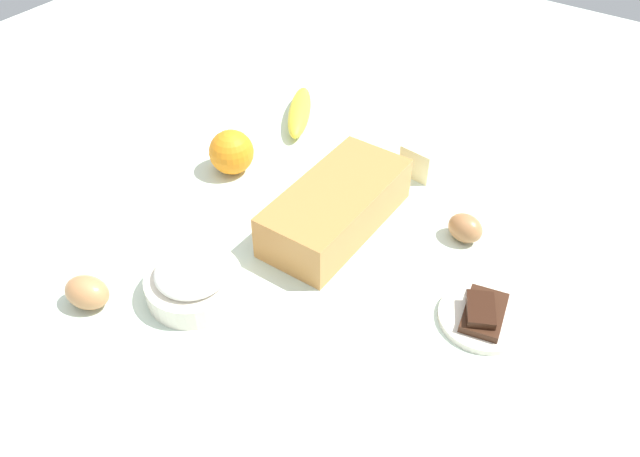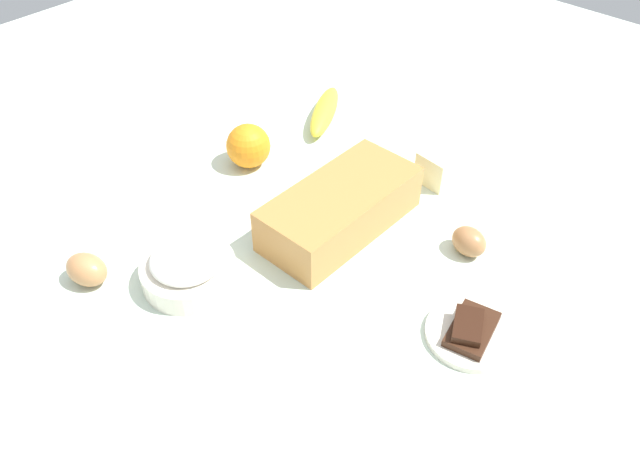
{
  "view_description": "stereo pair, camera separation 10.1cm",
  "coord_description": "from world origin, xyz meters",
  "px_view_note": "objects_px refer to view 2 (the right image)",
  "views": [
    {
      "loc": [
        0.62,
        0.43,
        0.72
      ],
      "look_at": [
        0.0,
        0.0,
        0.04
      ],
      "focal_mm": 35.49,
      "sensor_mm": 36.0,
      "label": 1
    },
    {
      "loc": [
        0.56,
        0.51,
        0.72
      ],
      "look_at": [
        0.0,
        0.0,
        0.04
      ],
      "focal_mm": 35.49,
      "sensor_mm": 36.0,
      "label": 2
    }
  ],
  "objects_px": {
    "loaf_pan": "(340,208)",
    "flour_bowl": "(188,267)",
    "butter_block": "(444,164)",
    "orange_fruit": "(248,146)",
    "egg_near_butter": "(469,241)",
    "chocolate_plate": "(471,332)",
    "egg_beside_bowl": "(87,269)",
    "banana": "(325,111)"
  },
  "relations": [
    {
      "from": "loaf_pan",
      "to": "banana",
      "type": "bearing_deg",
      "value": -133.65
    },
    {
      "from": "chocolate_plate",
      "to": "egg_beside_bowl",
      "type": "bearing_deg",
      "value": -58.36
    },
    {
      "from": "banana",
      "to": "orange_fruit",
      "type": "relative_size",
      "value": 2.28
    },
    {
      "from": "loaf_pan",
      "to": "egg_near_butter",
      "type": "relative_size",
      "value": 4.69
    },
    {
      "from": "butter_block",
      "to": "chocolate_plate",
      "type": "height_order",
      "value": "butter_block"
    },
    {
      "from": "loaf_pan",
      "to": "butter_block",
      "type": "height_order",
      "value": "loaf_pan"
    },
    {
      "from": "butter_block",
      "to": "egg_near_butter",
      "type": "relative_size",
      "value": 1.51
    },
    {
      "from": "orange_fruit",
      "to": "loaf_pan",
      "type": "bearing_deg",
      "value": 85.48
    },
    {
      "from": "banana",
      "to": "butter_block",
      "type": "xyz_separation_m",
      "value": [
        0.0,
        0.3,
        0.01
      ]
    },
    {
      "from": "orange_fruit",
      "to": "chocolate_plate",
      "type": "height_order",
      "value": "orange_fruit"
    },
    {
      "from": "butter_block",
      "to": "banana",
      "type": "bearing_deg",
      "value": -90.06
    },
    {
      "from": "orange_fruit",
      "to": "egg_beside_bowl",
      "type": "distance_m",
      "value": 0.38
    },
    {
      "from": "egg_beside_bowl",
      "to": "orange_fruit",
      "type": "bearing_deg",
      "value": -173.49
    },
    {
      "from": "chocolate_plate",
      "to": "banana",
      "type": "bearing_deg",
      "value": -117.94
    },
    {
      "from": "egg_near_butter",
      "to": "egg_beside_bowl",
      "type": "xyz_separation_m",
      "value": [
        0.45,
        -0.4,
        0.0
      ]
    },
    {
      "from": "butter_block",
      "to": "chocolate_plate",
      "type": "xyz_separation_m",
      "value": [
        0.28,
        0.24,
        -0.02
      ]
    },
    {
      "from": "banana",
      "to": "chocolate_plate",
      "type": "relative_size",
      "value": 1.46
    },
    {
      "from": "banana",
      "to": "egg_beside_bowl",
      "type": "height_order",
      "value": "egg_beside_bowl"
    },
    {
      "from": "flour_bowl",
      "to": "butter_block",
      "type": "relative_size",
      "value": 1.62
    },
    {
      "from": "loaf_pan",
      "to": "orange_fruit",
      "type": "height_order",
      "value": "orange_fruit"
    },
    {
      "from": "loaf_pan",
      "to": "chocolate_plate",
      "type": "bearing_deg",
      "value": 79.57
    },
    {
      "from": "butter_block",
      "to": "egg_beside_bowl",
      "type": "bearing_deg",
      "value": -23.17
    },
    {
      "from": "chocolate_plate",
      "to": "butter_block",
      "type": "bearing_deg",
      "value": -139.67
    },
    {
      "from": "butter_block",
      "to": "egg_near_butter",
      "type": "distance_m",
      "value": 0.2
    },
    {
      "from": "egg_near_butter",
      "to": "egg_beside_bowl",
      "type": "bearing_deg",
      "value": -41.34
    },
    {
      "from": "flour_bowl",
      "to": "butter_block",
      "type": "bearing_deg",
      "value": 164.16
    },
    {
      "from": "flour_bowl",
      "to": "egg_beside_bowl",
      "type": "height_order",
      "value": "flour_bowl"
    },
    {
      "from": "banana",
      "to": "orange_fruit",
      "type": "xyz_separation_m",
      "value": [
        0.21,
        0.0,
        0.02
      ]
    },
    {
      "from": "loaf_pan",
      "to": "orange_fruit",
      "type": "bearing_deg",
      "value": -94.74
    },
    {
      "from": "orange_fruit",
      "to": "butter_block",
      "type": "distance_m",
      "value": 0.36
    },
    {
      "from": "butter_block",
      "to": "egg_near_butter",
      "type": "bearing_deg",
      "value": 45.9
    },
    {
      "from": "flour_bowl",
      "to": "butter_block",
      "type": "xyz_separation_m",
      "value": [
        -0.48,
        0.14,
        -0.0
      ]
    },
    {
      "from": "loaf_pan",
      "to": "orange_fruit",
      "type": "relative_size",
      "value": 3.36
    },
    {
      "from": "loaf_pan",
      "to": "chocolate_plate",
      "type": "relative_size",
      "value": 2.16
    },
    {
      "from": "flour_bowl",
      "to": "banana",
      "type": "xyz_separation_m",
      "value": [
        -0.48,
        -0.16,
        -0.01
      ]
    },
    {
      "from": "flour_bowl",
      "to": "chocolate_plate",
      "type": "bearing_deg",
      "value": 117.75
    },
    {
      "from": "orange_fruit",
      "to": "butter_block",
      "type": "height_order",
      "value": "orange_fruit"
    },
    {
      "from": "egg_near_butter",
      "to": "egg_beside_bowl",
      "type": "distance_m",
      "value": 0.6
    },
    {
      "from": "flour_bowl",
      "to": "egg_near_butter",
      "type": "height_order",
      "value": "flour_bowl"
    },
    {
      "from": "loaf_pan",
      "to": "flour_bowl",
      "type": "bearing_deg",
      "value": -19.35
    },
    {
      "from": "loaf_pan",
      "to": "egg_beside_bowl",
      "type": "height_order",
      "value": "loaf_pan"
    },
    {
      "from": "flour_bowl",
      "to": "chocolate_plate",
      "type": "relative_size",
      "value": 1.12
    }
  ]
}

